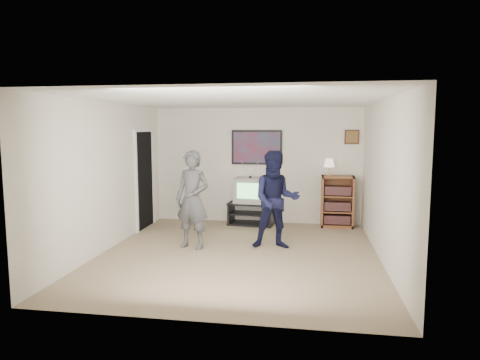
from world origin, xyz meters
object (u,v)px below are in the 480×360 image
(media_stand, at_px, (251,213))
(bookshelf, at_px, (337,201))
(person_tall, at_px, (192,200))
(person_short, at_px, (276,200))
(crt_television, at_px, (250,190))

(media_stand, height_order, bookshelf, bookshelf)
(media_stand, bearing_deg, bookshelf, 7.56)
(media_stand, height_order, person_tall, person_tall)
(bookshelf, relative_size, person_short, 0.64)
(person_short, bearing_deg, crt_television, 103.43)
(crt_television, distance_m, person_tall, 2.10)
(person_tall, relative_size, person_short, 1.00)
(crt_television, distance_m, person_short, 1.88)
(person_tall, bearing_deg, media_stand, 82.48)
(media_stand, xyz_separation_m, person_tall, (-0.77, -1.96, 0.61))
(crt_television, height_order, person_tall, person_tall)
(person_tall, bearing_deg, crt_television, 83.25)
(media_stand, relative_size, person_short, 0.60)
(bookshelf, xyz_separation_m, person_short, (-1.15, -1.80, 0.30))
(crt_television, relative_size, person_tall, 0.37)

